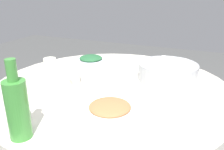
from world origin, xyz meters
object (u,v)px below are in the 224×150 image
(dish_tofu_braise, at_px, (110,109))
(tea_cup_near, at_px, (50,63))
(soup_bowl, at_px, (56,78))
(green_bottle, at_px, (17,108))
(tea_cup_far, at_px, (19,112))
(round_dining_table, at_px, (111,112))
(dish_greens, at_px, (91,59))
(rice_bowl, at_px, (168,71))

(dish_tofu_braise, xyz_separation_m, tea_cup_near, (0.56, -0.37, 0.01))
(soup_bowl, height_order, green_bottle, green_bottle)
(soup_bowl, distance_m, tea_cup_far, 0.34)
(round_dining_table, distance_m, tea_cup_far, 0.50)
(round_dining_table, relative_size, soup_bowl, 4.66)
(soup_bowl, distance_m, dish_tofu_braise, 0.41)
(round_dining_table, height_order, tea_cup_far, tea_cup_far)
(round_dining_table, bearing_deg, dish_greens, -47.40)
(tea_cup_near, bearing_deg, dish_greens, -134.10)
(rice_bowl, relative_size, dish_tofu_braise, 1.37)
(tea_cup_far, bearing_deg, round_dining_table, -114.67)
(rice_bowl, bearing_deg, tea_cup_near, 6.46)
(round_dining_table, relative_size, tea_cup_far, 18.61)
(soup_bowl, relative_size, tea_cup_far, 4.00)
(tea_cup_near, bearing_deg, rice_bowl, -173.54)
(dish_greens, bearing_deg, tea_cup_near, 45.90)
(dish_tofu_braise, bearing_deg, tea_cup_far, 29.35)
(soup_bowl, height_order, tea_cup_near, soup_bowl)
(rice_bowl, relative_size, green_bottle, 1.14)
(soup_bowl, height_order, dish_tofu_braise, soup_bowl)
(dish_greens, xyz_separation_m, tea_cup_near, (0.18, 0.19, 0.01))
(soup_bowl, xyz_separation_m, tea_cup_far, (-0.07, 0.34, -0.01))
(rice_bowl, height_order, green_bottle, green_bottle)
(round_dining_table, height_order, tea_cup_near, tea_cup_near)
(green_bottle, relative_size, tea_cup_far, 4.21)
(dish_greens, relative_size, green_bottle, 0.72)
(tea_cup_near, bearing_deg, round_dining_table, 166.41)
(soup_bowl, relative_size, dish_tofu_braise, 1.14)
(rice_bowl, height_order, tea_cup_far, rice_bowl)
(tea_cup_far, bearing_deg, rice_bowl, -125.51)
(rice_bowl, xyz_separation_m, tea_cup_far, (0.44, 0.62, -0.02))
(soup_bowl, bearing_deg, tea_cup_near, -47.18)
(rice_bowl, distance_m, tea_cup_near, 0.71)
(round_dining_table, relative_size, green_bottle, 4.42)
(dish_greens, distance_m, tea_cup_near, 0.26)
(round_dining_table, xyz_separation_m, dish_tofu_braise, (-0.11, 0.26, 0.17))
(dish_tofu_braise, relative_size, tea_cup_near, 2.95)
(round_dining_table, bearing_deg, tea_cup_far, 65.33)
(soup_bowl, bearing_deg, tea_cup_far, 102.23)
(rice_bowl, xyz_separation_m, green_bottle, (0.35, 0.71, 0.06))
(dish_tofu_braise, distance_m, tea_cup_near, 0.67)
(rice_bowl, relative_size, dish_greens, 1.59)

